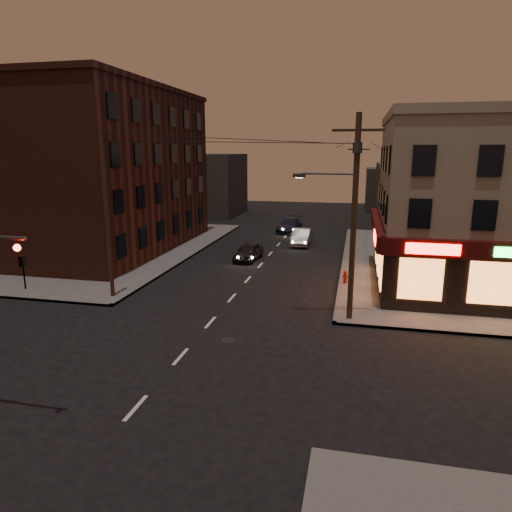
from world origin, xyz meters
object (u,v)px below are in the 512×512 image
(sedan_near, at_px, (248,252))
(sedan_mid, at_px, (302,237))
(fire_hydrant, at_px, (345,276))
(sedan_far, at_px, (290,225))

(sedan_near, xyz_separation_m, sedan_mid, (3.35, 6.88, 0.07))
(sedan_mid, distance_m, fire_hydrant, 13.06)
(sedan_mid, xyz_separation_m, sedan_far, (-2.11, 6.65, -0.00))
(sedan_mid, bearing_deg, sedan_near, -115.25)
(sedan_near, bearing_deg, fire_hydrant, -29.48)
(sedan_far, bearing_deg, sedan_near, -90.18)
(sedan_mid, height_order, sedan_far, sedan_mid)
(sedan_near, relative_size, fire_hydrant, 4.70)
(sedan_near, bearing_deg, sedan_mid, 69.89)
(sedan_near, bearing_deg, sedan_far, 90.60)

